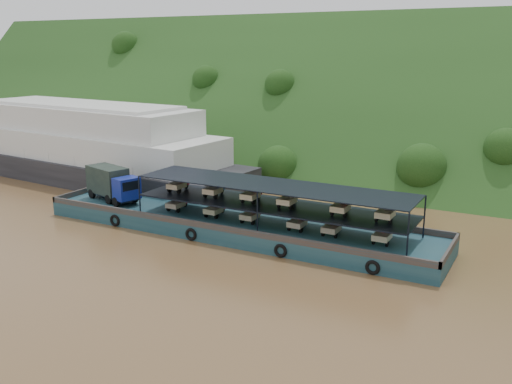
% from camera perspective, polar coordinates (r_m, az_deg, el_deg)
% --- Properties ---
extents(ground, '(160.00, 160.00, 0.00)m').
position_cam_1_polar(ground, '(45.96, 0.42, -4.97)').
color(ground, brown).
rests_on(ground, ground).
extents(hillside, '(140.00, 39.60, 39.60)m').
position_cam_1_polar(hillside, '(78.55, 12.83, 2.77)').
color(hillside, '#1C3B15').
rests_on(hillside, ground).
extents(cargo_barge, '(35.00, 7.18, 4.54)m').
position_cam_1_polar(cargo_barge, '(48.22, -2.98, -2.71)').
color(cargo_barge, '#133643').
rests_on(cargo_barge, ground).
extents(passenger_ferry, '(44.47, 14.43, 8.86)m').
position_cam_1_polar(passenger_ferry, '(71.26, -16.96, 4.50)').
color(passenger_ferry, black).
rests_on(passenger_ferry, ground).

